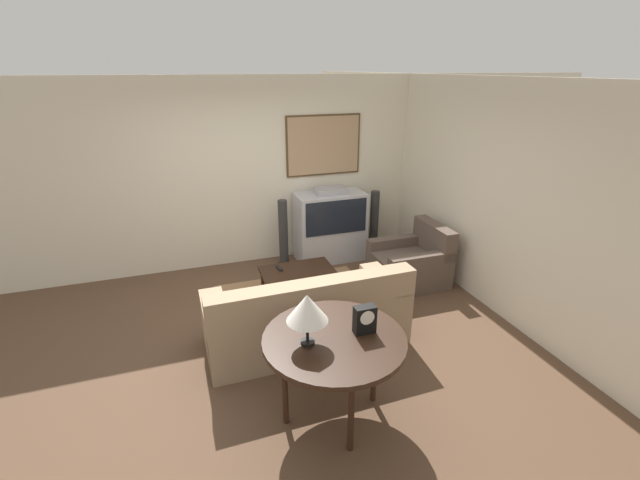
{
  "coord_description": "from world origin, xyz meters",
  "views": [
    {
      "loc": [
        -0.9,
        -3.96,
        2.79
      ],
      "look_at": [
        0.73,
        0.79,
        0.75
      ],
      "focal_mm": 24.0,
      "sensor_mm": 36.0,
      "label": 1
    }
  ],
  "objects": [
    {
      "name": "armchair",
      "position": [
        2.02,
        0.67,
        0.27
      ],
      "size": [
        0.93,
        0.83,
        0.82
      ],
      "rotation": [
        0.0,
        0.0,
        -1.58
      ],
      "color": "brown",
      "rests_on": "ground_plane"
    },
    {
      "name": "console_table",
      "position": [
        0.14,
        -1.31,
        0.73
      ],
      "size": [
        1.15,
        1.15,
        0.8
      ],
      "color": "black",
      "rests_on": "ground_plane"
    },
    {
      "name": "wall_back",
      "position": [
        0.02,
        2.13,
        1.36
      ],
      "size": [
        12.0,
        0.1,
        2.7
      ],
      "color": "beige",
      "rests_on": "ground_plane"
    },
    {
      "name": "area_rug",
      "position": [
        0.38,
        0.66,
        0.01
      ],
      "size": [
        1.95,
        1.46,
        0.01
      ],
      "color": "#99704C",
      "rests_on": "ground_plane"
    },
    {
      "name": "speaker_tower_left",
      "position": [
        0.49,
        1.76,
        0.48
      ],
      "size": [
        0.23,
        0.23,
        1.02
      ],
      "color": "black",
      "rests_on": "ground_plane"
    },
    {
      "name": "wall_right",
      "position": [
        2.63,
        0.0,
        1.35
      ],
      "size": [
        0.06,
        12.0,
        2.7
      ],
      "color": "beige",
      "rests_on": "ground_plane"
    },
    {
      "name": "tv",
      "position": [
        1.23,
        1.77,
        0.54
      ],
      "size": [
        1.04,
        0.53,
        1.14
      ],
      "color": "#B7B7BC",
      "rests_on": "ground_plane"
    },
    {
      "name": "couch",
      "position": [
        0.23,
        -0.24,
        0.32
      ],
      "size": [
        2.12,
        0.88,
        0.88
      ],
      "rotation": [
        0.0,
        0.0,
        3.15
      ],
      "color": "#9E8466",
      "rests_on": "ground_plane"
    },
    {
      "name": "table_lamp",
      "position": [
        -0.09,
        -1.31,
        1.11
      ],
      "size": [
        0.32,
        0.32,
        0.43
      ],
      "color": "black",
      "rests_on": "console_table"
    },
    {
      "name": "ground_plane",
      "position": [
        0.0,
        0.0,
        0.0
      ],
      "size": [
        12.0,
        12.0,
        0.0
      ],
      "primitive_type": "plane",
      "color": "brown"
    },
    {
      "name": "remote",
      "position": [
        0.2,
        0.86,
        0.4
      ],
      "size": [
        0.06,
        0.16,
        0.02
      ],
      "color": "black",
      "rests_on": "coffee_table"
    },
    {
      "name": "coffee_table",
      "position": [
        0.42,
        0.75,
        0.35
      ],
      "size": [
        0.92,
        0.58,
        0.39
      ],
      "color": "black",
      "rests_on": "ground_plane"
    },
    {
      "name": "speaker_tower_right",
      "position": [
        1.97,
        1.76,
        0.48
      ],
      "size": [
        0.23,
        0.23,
        1.02
      ],
      "color": "black",
      "rests_on": "ground_plane"
    },
    {
      "name": "mantel_clock",
      "position": [
        0.39,
        -1.31,
        0.92
      ],
      "size": [
        0.18,
        0.1,
        0.24
      ],
      "color": "black",
      "rests_on": "console_table"
    }
  ]
}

